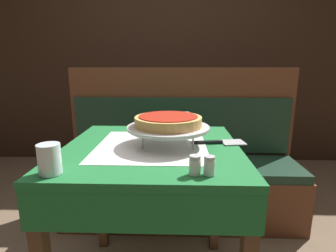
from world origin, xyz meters
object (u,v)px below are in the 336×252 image
Objects in this scene: dining_table_rear at (182,111)px; condiment_caddy at (191,95)px; napkin_holder at (180,120)px; pepper_shaker at (209,166)px; water_glass_near at (49,159)px; deep_dish_pizza at (168,121)px; booth_bench at (181,175)px; dining_table_front at (152,168)px; salt_shaker at (195,165)px; pizza_pan_stand at (168,128)px; pizza_server at (221,142)px.

condiment_caddy is at bearing 15.34° from dining_table_rear.
napkin_holder is 0.55× the size of condiment_caddy.
pepper_shaker is at bearing -91.31° from condiment_caddy.
water_glass_near reaches higher than napkin_holder.
booth_bench is at bearing 83.94° from deep_dish_pizza.
dining_table_front is 12.08× the size of salt_shaker.
napkin_holder is at bearing 93.39° from salt_shaker.
booth_bench is 4.70× the size of pizza_pan_stand.
pizza_server is (0.24, 0.04, -0.07)m from pizza_pan_stand.
dining_table_front is 0.47m from water_glass_near.
deep_dish_pizza is 2.92× the size of water_glass_near.
condiment_caddy is (0.13, 1.22, 0.01)m from napkin_holder.
water_glass_near is at bearing -123.23° from napkin_holder.
water_glass_near reaches higher than pizza_pan_stand.
pizza_pan_stand is 0.25m from pizza_server.
pizza_pan_stand is at bearing 9.08° from dining_table_front.
pizza_pan_stand is at bearing -96.85° from condiment_caddy.
salt_shaker is (-0.14, -0.36, 0.03)m from pizza_server.
condiment_caddy is (0.19, 1.55, -0.06)m from deep_dish_pizza.
water_glass_near is (-0.45, -1.05, 0.51)m from booth_bench.
condiment_caddy is (0.56, 1.88, 0.00)m from water_glass_near.
deep_dish_pizza is at bearing -99.92° from napkin_holder.
napkin_holder is (-0.03, -1.19, 0.15)m from dining_table_rear.
dining_table_front is 7.76× the size of water_glass_near.
napkin_holder reaches higher than salt_shaker.
salt_shaker is 0.65m from napkin_holder.
pepper_shaker is at bearing -66.11° from pizza_pan_stand.
napkin_holder is (-0.18, 0.29, 0.04)m from pizza_server.
pizza_pan_stand is 0.34m from salt_shaker.
dining_table_rear is 4.34× the size of condiment_caddy.
deep_dish_pizza is (0.00, 0.00, 0.03)m from pizza_pan_stand.
pizza_pan_stand is at bearing -93.33° from dining_table_rear.
dining_table_front is 1.59m from condiment_caddy.
salt_shaker is (0.10, -0.32, -0.08)m from deep_dish_pizza.
deep_dish_pizza is at bearing 9.08° from dining_table_front.
deep_dish_pizza reaches higher than dining_table_rear.
dining_table_rear is 0.46× the size of booth_bench.
pepper_shaker is (0.22, -0.31, 0.14)m from dining_table_front.
condiment_caddy reaches higher than napkin_holder.
pizza_pan_stand is at bearing 0.00° from deep_dish_pizza.
condiment_caddy is (0.11, 0.83, 0.51)m from booth_bench.
condiment_caddy is at bearing 92.00° from pizza_server.
booth_bench is 5.81× the size of deep_dish_pizza.
salt_shaker is (0.10, -0.32, -0.04)m from pizza_pan_stand.
water_glass_near is 0.47m from salt_shaker.
condiment_caddy reaches higher than dining_table_rear.
deep_dish_pizza is at bearing -171.53° from pizza_server.
water_glass_near is 1.60× the size of pepper_shaker.
booth_bench is 1.15m from pepper_shaker.
pepper_shaker is 0.35× the size of condiment_caddy.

